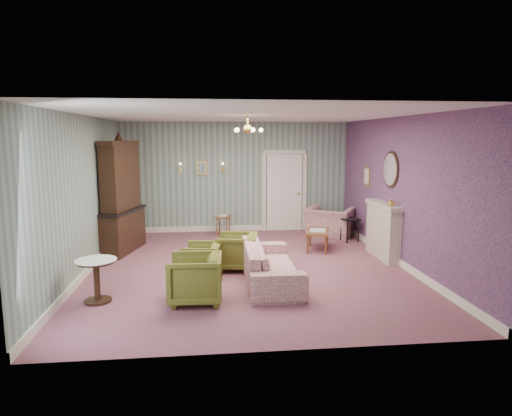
{
  "coord_description": "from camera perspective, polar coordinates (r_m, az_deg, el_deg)",
  "views": [
    {
      "loc": [
        -0.76,
        -8.43,
        2.5
      ],
      "look_at": [
        0.2,
        0.4,
        1.1
      ],
      "focal_mm": 31.57,
      "sensor_mm": 36.0,
      "label": 1
    }
  ],
  "objects": [
    {
      "name": "side_table_black",
      "position": [
        11.13,
        11.78,
        -2.72
      ],
      "size": [
        0.45,
        0.45,
        0.57
      ],
      "primitive_type": null,
      "rotation": [
        0.0,
        0.0,
        0.22
      ],
      "color": "black",
      "rests_on": "floor"
    },
    {
      "name": "oval_mirror",
      "position": [
        9.6,
        16.66,
        4.7
      ],
      "size": [
        0.04,
        0.76,
        0.84
      ],
      "primitive_type": null,
      "color": "white",
      "rests_on": "wall_right"
    },
    {
      "name": "fireplace",
      "position": [
        9.73,
        15.78,
        -2.76
      ],
      "size": [
        0.3,
        1.4,
        1.16
      ],
      "primitive_type": null,
      "color": "beige",
      "rests_on": "floor"
    },
    {
      "name": "ceiling",
      "position": [
        8.47,
        -1.07,
        11.66
      ],
      "size": [
        7.0,
        7.0,
        0.0
      ],
      "primitive_type": "plane",
      "rotation": [
        3.14,
        0.0,
        0.0
      ],
      "color": "white",
      "rests_on": "ground"
    },
    {
      "name": "burgundy_cushion",
      "position": [
        11.43,
        9.28,
        -1.34
      ],
      "size": [
        0.41,
        0.28,
        0.39
      ],
      "primitive_type": "cube",
      "rotation": [
        0.17,
        0.0,
        -0.35
      ],
      "color": "maroon",
      "rests_on": "wingback_chair"
    },
    {
      "name": "pedestal_table",
      "position": [
        7.35,
        -19.51,
        -8.67
      ],
      "size": [
        0.64,
        0.64,
        0.67
      ],
      "primitive_type": null,
      "rotation": [
        0.0,
        0.0,
        -0.04
      ],
      "color": "black",
      "rests_on": "floor"
    },
    {
      "name": "wingback_chair",
      "position": [
        11.59,
        9.32,
        -1.15
      ],
      "size": [
        1.34,
        1.21,
        0.98
      ],
      "primitive_type": "imported",
      "rotation": [
        0.0,
        0.0,
        2.59
      ],
      "color": "#983D5F",
      "rests_on": "floor"
    },
    {
      "name": "mantel_vase",
      "position": [
        9.25,
        16.76,
        0.71
      ],
      "size": [
        0.15,
        0.15,
        0.15
      ],
      "primitive_type": "imported",
      "color": "gold",
      "rests_on": "fireplace"
    },
    {
      "name": "wall_front",
      "position": [
        5.1,
        2.5,
        -2.92
      ],
      "size": [
        6.0,
        0.0,
        6.0
      ],
      "primitive_type": "plane",
      "rotation": [
        -1.57,
        0.0,
        0.0
      ],
      "color": "slate",
      "rests_on": "ground"
    },
    {
      "name": "sconce_right",
      "position": [
        11.9,
        -4.23,
        5.07
      ],
      "size": [
        0.16,
        0.12,
        0.3
      ],
      "primitive_type": null,
      "color": "gold",
      "rests_on": "wall_back"
    },
    {
      "name": "sofa_chintz",
      "position": [
        7.85,
        1.88,
        -6.27
      ],
      "size": [
        0.69,
        2.25,
        0.88
      ],
      "primitive_type": "imported",
      "rotation": [
        0.0,
        0.0,
        1.56
      ],
      "color": "#983D5F",
      "rests_on": "floor"
    },
    {
      "name": "chandelier",
      "position": [
        8.47,
        -1.07,
        9.84
      ],
      "size": [
        0.56,
        0.56,
        0.36
      ],
      "primitive_type": null,
      "color": "gold",
      "rests_on": "ceiling"
    },
    {
      "name": "door",
      "position": [
        12.15,
        3.6,
        2.22
      ],
      "size": [
        1.12,
        0.12,
        2.16
      ],
      "primitive_type": null,
      "color": "white",
      "rests_on": "floor"
    },
    {
      "name": "floor",
      "position": [
        8.82,
        -1.02,
        -7.5
      ],
      "size": [
        7.0,
        7.0,
        0.0
      ],
      "primitive_type": "plane",
      "color": "#864E60",
      "rests_on": "ground"
    },
    {
      "name": "wall_left",
      "position": [
        8.79,
        -20.93,
        1.5
      ],
      "size": [
        0.0,
        7.0,
        7.0
      ],
      "primitive_type": "plane",
      "rotation": [
        1.57,
        0.0,
        1.57
      ],
      "color": "slate",
      "rests_on": "ground"
    },
    {
      "name": "olive_chair_b",
      "position": [
        8.28,
        -6.85,
        -6.28
      ],
      "size": [
        0.71,
        0.74,
        0.67
      ],
      "primitive_type": "imported",
      "rotation": [
        0.0,
        0.0,
        -1.74
      ],
      "color": "brown",
      "rests_on": "floor"
    },
    {
      "name": "dresser",
      "position": [
        10.23,
        -16.81,
        1.76
      ],
      "size": [
        0.88,
        1.63,
        2.57
      ],
      "primitive_type": null,
      "rotation": [
        0.0,
        0.0,
        -0.24
      ],
      "color": "black",
      "rests_on": "floor"
    },
    {
      "name": "olive_chair_a",
      "position": [
        6.98,
        -7.76,
        -8.57
      ],
      "size": [
        0.78,
        0.82,
        0.81
      ],
      "primitive_type": "imported",
      "rotation": [
        0.0,
        0.0,
        -1.62
      ],
      "color": "brown",
      "rests_on": "floor"
    },
    {
      "name": "gilt_mirror_back",
      "position": [
        11.92,
        -6.89,
        5.04
      ],
      "size": [
        0.28,
        0.06,
        0.36
      ],
      "primitive_type": null,
      "color": "gold",
      "rests_on": "wall_back"
    },
    {
      "name": "wall_right",
      "position": [
        9.29,
        17.73,
        2.04
      ],
      "size": [
        0.0,
        7.0,
        7.0
      ],
      "primitive_type": "plane",
      "rotation": [
        1.57,
        0.0,
        -1.57
      ],
      "color": "slate",
      "rests_on": "ground"
    },
    {
      "name": "wall_right_floral",
      "position": [
        9.28,
        17.64,
        2.04
      ],
      "size": [
        0.0,
        7.0,
        7.0
      ],
      "primitive_type": "plane",
      "rotation": [
        1.57,
        0.0,
        -1.57
      ],
      "color": "#AB558A",
      "rests_on": "ground"
    },
    {
      "name": "nesting_table",
      "position": [
        11.52,
        -4.17,
        -2.18
      ],
      "size": [
        0.43,
        0.5,
        0.56
      ],
      "primitive_type": null,
      "rotation": [
        0.0,
        0.0,
        -0.24
      ],
      "color": "brown",
      "rests_on": "floor"
    },
    {
      "name": "sconce_left",
      "position": [
        11.92,
        -9.55,
        4.98
      ],
      "size": [
        0.16,
        0.12,
        0.3
      ],
      "primitive_type": null,
      "color": "gold",
      "rests_on": "wall_back"
    },
    {
      "name": "olive_chair_c",
      "position": [
        8.62,
        -2.44,
        -5.29
      ],
      "size": [
        0.81,
        0.85,
        0.76
      ],
      "primitive_type": "imported",
      "rotation": [
        0.0,
        0.0,
        -1.74
      ],
      "color": "brown",
      "rests_on": "floor"
    },
    {
      "name": "framed_print",
      "position": [
        10.88,
        13.9,
        3.95
      ],
      "size": [
        0.04,
        0.34,
        0.42
      ],
      "primitive_type": null,
      "color": "gold",
      "rests_on": "wall_right"
    },
    {
      "name": "coffee_table",
      "position": [
        10.18,
        7.82,
        -4.04
      ],
      "size": [
        0.73,
        0.99,
        0.45
      ],
      "primitive_type": null,
      "rotation": [
        0.0,
        0.0,
        -0.3
      ],
      "color": "brown",
      "rests_on": "floor"
    },
    {
      "name": "wall_back",
      "position": [
        12.0,
        -2.56,
        3.92
      ],
      "size": [
        6.0,
        0.0,
        6.0
      ],
      "primitive_type": "plane",
      "rotation": [
        1.57,
        0.0,
        0.0
      ],
      "color": "slate",
      "rests_on": "ground"
    }
  ]
}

